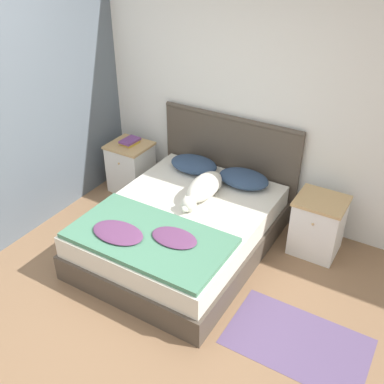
# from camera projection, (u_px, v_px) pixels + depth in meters

# --- Properties ---
(ground_plane) EXTENTS (16.00, 16.00, 0.00)m
(ground_plane) POSITION_uv_depth(u_px,v_px,m) (104.00, 312.00, 3.83)
(ground_plane) COLOR #896647
(wall_back) EXTENTS (9.00, 0.06, 2.55)m
(wall_back) POSITION_uv_depth(u_px,v_px,m) (225.00, 94.00, 4.70)
(wall_back) COLOR white
(wall_back) RESTS_ON ground_plane
(wall_side_left) EXTENTS (0.06, 3.10, 2.55)m
(wall_side_left) POSITION_uv_depth(u_px,v_px,m) (48.00, 101.00, 4.55)
(wall_side_left) COLOR slate
(wall_side_left) RESTS_ON ground_plane
(bed) EXTENTS (1.53, 1.94, 0.48)m
(bed) POSITION_uv_depth(u_px,v_px,m) (182.00, 230.00, 4.43)
(bed) COLOR #4C4238
(bed) RESTS_ON ground_plane
(headboard) EXTENTS (1.61, 0.06, 1.09)m
(headboard) POSITION_uv_depth(u_px,v_px,m) (229.00, 160.00, 4.97)
(headboard) COLOR #4C4238
(headboard) RESTS_ON ground_plane
(nightstand_left) EXTENTS (0.47, 0.44, 0.60)m
(nightstand_left) POSITION_uv_depth(u_px,v_px,m) (131.00, 167.00, 5.38)
(nightstand_left) COLOR white
(nightstand_left) RESTS_ON ground_plane
(nightstand_right) EXTENTS (0.47, 0.44, 0.60)m
(nightstand_right) POSITION_uv_depth(u_px,v_px,m) (318.00, 225.00, 4.38)
(nightstand_right) COLOR white
(nightstand_right) RESTS_ON ground_plane
(pillow_left) EXTENTS (0.54, 0.37, 0.14)m
(pillow_left) POSITION_uv_depth(u_px,v_px,m) (194.00, 164.00, 4.93)
(pillow_left) COLOR navy
(pillow_left) RESTS_ON bed
(pillow_right) EXTENTS (0.54, 0.37, 0.14)m
(pillow_right) POSITION_uv_depth(u_px,v_px,m) (244.00, 179.00, 4.67)
(pillow_right) COLOR navy
(pillow_right) RESTS_ON bed
(quilt) EXTENTS (1.42, 0.78, 0.08)m
(quilt) POSITION_uv_depth(u_px,v_px,m) (148.00, 237.00, 3.90)
(quilt) COLOR #4C8466
(quilt) RESTS_ON bed
(dog) EXTENTS (0.26, 0.77, 0.22)m
(dog) POSITION_uv_depth(u_px,v_px,m) (203.00, 188.00, 4.44)
(dog) COLOR silver
(dog) RESTS_ON bed
(book_stack) EXTENTS (0.18, 0.24, 0.05)m
(book_stack) POSITION_uv_depth(u_px,v_px,m) (130.00, 141.00, 5.23)
(book_stack) COLOR gold
(book_stack) RESTS_ON nightstand_left
(rug) EXTENTS (1.10, 0.68, 0.00)m
(rug) POSITION_uv_depth(u_px,v_px,m) (297.00, 341.00, 3.57)
(rug) COLOR #604C75
(rug) RESTS_ON ground_plane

